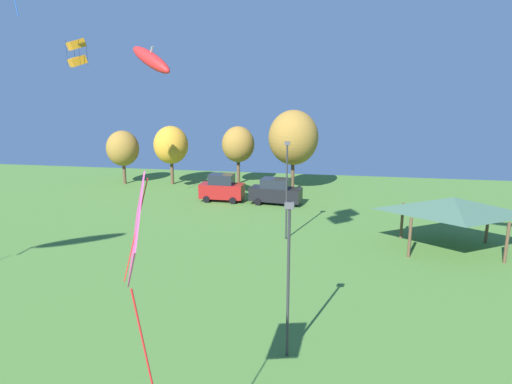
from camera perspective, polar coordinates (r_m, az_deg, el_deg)
The scene contains 12 objects.
kite_flying_6 at distance 35.08m, azimuth -12.99°, elevation 15.82°, with size 4.43×3.38×2.75m.
kite_flying_7 at distance 10.56m, azimuth -14.71°, elevation -5.51°, with size 1.13×2.52×5.48m.
kite_flying_8 at distance 39.62m, azimuth -21.49°, elevation 15.89°, with size 1.70×1.70×2.19m.
parked_car_leftmost at distance 43.09m, azimuth -4.30°, elevation 0.50°, with size 4.11×2.03×2.60m.
parked_car_second_from_left at distance 41.91m, azimuth 2.47°, elevation 0.05°, with size 4.87×2.47×2.40m.
park_pavilion at distance 32.35m, azimuth 23.41°, elevation -1.50°, with size 7.35×4.91×3.60m.
light_post_0 at distance 31.72m, azimuth 3.85°, elevation 0.80°, with size 0.36×0.20×6.96m.
light_post_1 at distance 17.95m, azimuth 4.06°, elevation -9.98°, with size 0.36×0.20×6.39m.
treeline_tree_0 at distance 52.44m, azimuth -16.32°, elevation 5.25°, with size 3.54×3.54×5.92m.
treeline_tree_1 at distance 50.91m, azimuth -10.59°, elevation 5.78°, with size 3.75×3.75×6.43m.
treeline_tree_2 at distance 50.49m, azimuth -2.24°, elevation 5.96°, with size 3.59×3.59×6.37m.
treeline_tree_3 at distance 47.11m, azimuth 4.69°, elevation 6.79°, with size 5.10×5.10×8.31m.
Camera 1 is at (2.94, 4.26, 10.62)m, focal length 32.00 mm.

